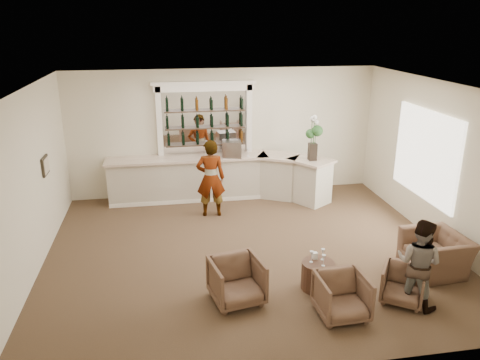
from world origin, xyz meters
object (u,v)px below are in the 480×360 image
(guest, at_px, (419,263))
(espresso_machine, at_px, (232,149))
(cocktail_table, at_px, (318,275))
(armchair_right, at_px, (403,284))
(bar_counter, at_px, (221,178))
(armchair_center, at_px, (342,296))
(armchair_left, at_px, (237,281))
(sommelier, at_px, (211,178))
(armchair_far, at_px, (436,253))
(flower_vase, at_px, (313,135))

(guest, distance_m, espresso_machine, 5.74)
(cocktail_table, distance_m, armchair_right, 1.41)
(bar_counter, height_order, armchair_center, bar_counter)
(cocktail_table, bearing_deg, espresso_machine, 100.15)
(armchair_left, bearing_deg, cocktail_table, -5.03)
(cocktail_table, height_order, armchair_left, armchair_left)
(armchair_left, bearing_deg, sommelier, 79.02)
(armchair_left, relative_size, armchair_far, 0.75)
(bar_counter, xyz_separation_m, guest, (2.51, -5.31, 0.18))
(sommelier, xyz_separation_m, armchair_left, (0.01, -3.70, -0.55))
(espresso_machine, bearing_deg, bar_counter, 177.90)
(bar_counter, distance_m, espresso_machine, 0.83)
(armchair_left, distance_m, armchair_center, 1.70)
(armchair_far, bearing_deg, espresso_machine, -147.29)
(sommelier, bearing_deg, guest, 127.93)
(espresso_machine, height_order, flower_vase, flower_vase)
(armchair_center, bearing_deg, espresso_machine, 97.78)
(guest, xyz_separation_m, flower_vase, (-0.29, 4.64, 1.02))
(armchair_left, bearing_deg, bar_counter, 74.51)
(espresso_machine, bearing_deg, sommelier, -115.77)
(guest, bearing_deg, armchair_right, 10.45)
(armchair_center, height_order, espresso_machine, espresso_machine)
(cocktail_table, relative_size, armchair_center, 0.74)
(bar_counter, height_order, espresso_machine, espresso_machine)
(bar_counter, bearing_deg, flower_vase, -16.70)
(cocktail_table, height_order, sommelier, sommelier)
(guest, distance_m, armchair_center, 1.37)
(bar_counter, bearing_deg, sommelier, -109.67)
(bar_counter, xyz_separation_m, sommelier, (-0.37, -1.03, 0.35))
(sommelier, xyz_separation_m, armchair_far, (3.82, -3.31, -0.57))
(armchair_far, relative_size, flower_vase, 0.98)
(sommelier, bearing_deg, espresso_machine, -119.76)
(sommelier, xyz_separation_m, espresso_machine, (0.66, 0.98, 0.42))
(espresso_machine, bearing_deg, armchair_right, -60.04)
(armchair_right, xyz_separation_m, armchair_far, (1.09, 0.84, 0.05))
(armchair_far, height_order, espresso_machine, espresso_machine)
(armchair_far, height_order, flower_vase, flower_vase)
(sommelier, distance_m, armchair_left, 3.74)
(bar_counter, relative_size, armchair_far, 5.17)
(sommelier, bearing_deg, cocktail_table, 116.49)
(armchair_center, bearing_deg, sommelier, 107.81)
(guest, relative_size, armchair_far, 1.37)
(sommelier, distance_m, espresso_machine, 1.25)
(bar_counter, relative_size, espresso_machine, 11.99)
(sommelier, distance_m, flower_vase, 2.74)
(bar_counter, height_order, flower_vase, flower_vase)
(armchair_center, bearing_deg, armchair_left, 154.38)
(bar_counter, distance_m, flower_vase, 2.61)
(cocktail_table, xyz_separation_m, armchair_left, (-1.45, -0.16, 0.13))
(guest, bearing_deg, sommelier, -6.96)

